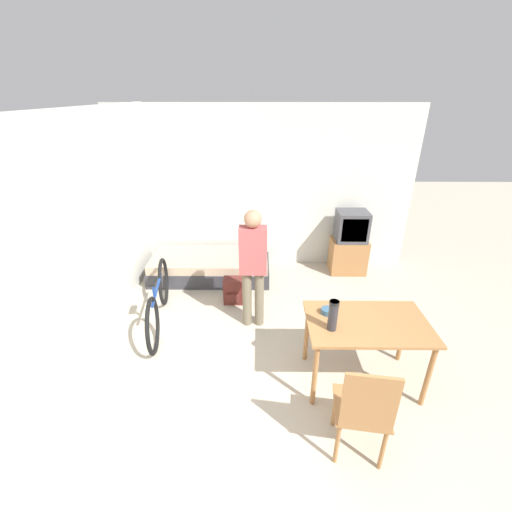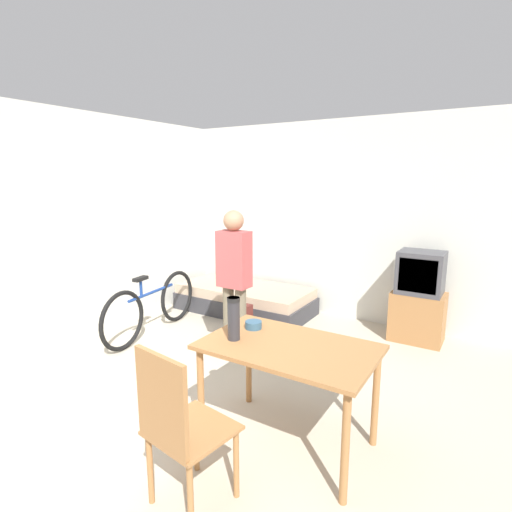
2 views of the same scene
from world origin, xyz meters
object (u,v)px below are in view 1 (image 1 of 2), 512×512
object	(u,v)px
daybed	(211,266)
tv	(349,244)
dining_table	(367,329)
person_standing	(253,262)
thermos_flask	(333,314)
mate_bowl	(327,311)
backpack	(233,291)
bicycle	(159,301)
wooden_chair	(364,409)

from	to	relation	value
daybed	tv	distance (m)	2.38
dining_table	daybed	bearing A→B (deg)	129.56
person_standing	thermos_flask	size ratio (longest dim) A/B	5.04
mate_bowl	backpack	bearing A→B (deg)	128.24
backpack	thermos_flask	bearing A→B (deg)	-56.56
thermos_flask	mate_bowl	world-z (taller)	thermos_flask
bicycle	mate_bowl	distance (m)	2.25
dining_table	wooden_chair	world-z (taller)	wooden_chair
mate_bowl	backpack	xyz separation A→B (m)	(-1.09, 1.38, -0.61)
tv	bicycle	size ratio (longest dim) A/B	0.63
daybed	dining_table	xyz separation A→B (m)	(1.91, -2.31, 0.49)
daybed	thermos_flask	xyz separation A→B (m)	(1.53, -2.44, 0.76)
wooden_chair	thermos_flask	bearing A→B (deg)	100.39
person_standing	daybed	bearing A→B (deg)	119.51
wooden_chair	tv	bearing A→B (deg)	78.59
dining_table	person_standing	distance (m)	1.55
daybed	mate_bowl	distance (m)	2.73
mate_bowl	backpack	distance (m)	1.86
tv	person_standing	bearing A→B (deg)	-136.54
tv	bicycle	bearing A→B (deg)	-151.86
daybed	bicycle	bearing A→B (deg)	-110.79
tv	dining_table	distance (m)	2.56
daybed	mate_bowl	size ratio (longest dim) A/B	15.04
mate_bowl	wooden_chair	bearing A→B (deg)	-82.49
dining_table	person_standing	world-z (taller)	person_standing
wooden_chair	backpack	distance (m)	2.71
daybed	backpack	xyz separation A→B (m)	(0.44, -0.80, 0.01)
daybed	wooden_chair	bearing A→B (deg)	-62.46
wooden_chair	bicycle	bearing A→B (deg)	139.27
tv	mate_bowl	xyz separation A→B (m)	(-0.82, -2.38, 0.27)
daybed	thermos_flask	size ratio (longest dim) A/B	6.18
tv	thermos_flask	world-z (taller)	tv
dining_table	person_standing	bearing A→B (deg)	139.48
person_standing	dining_table	bearing A→B (deg)	-40.52
wooden_chair	person_standing	world-z (taller)	person_standing
dining_table	mate_bowl	world-z (taller)	mate_bowl
backpack	wooden_chair	bearing A→B (deg)	-62.98
tv	bicycle	distance (m)	3.24
backpack	daybed	bearing A→B (deg)	119.07
person_standing	mate_bowl	world-z (taller)	person_standing
wooden_chair	person_standing	distance (m)	2.12
tv	thermos_flask	xyz separation A→B (m)	(-0.82, -2.64, 0.42)
backpack	dining_table	bearing A→B (deg)	-45.94
dining_table	wooden_chair	distance (m)	0.92
daybed	thermos_flask	world-z (taller)	thermos_flask
wooden_chair	backpack	xyz separation A→B (m)	(-1.22, 2.39, -0.37)
daybed	backpack	distance (m)	0.91
mate_bowl	thermos_flask	bearing A→B (deg)	-91.05
bicycle	backpack	size ratio (longest dim) A/B	4.41
wooden_chair	bicycle	size ratio (longest dim) A/B	0.59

